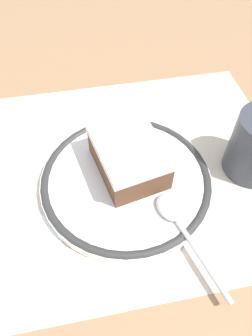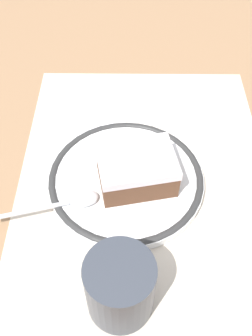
# 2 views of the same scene
# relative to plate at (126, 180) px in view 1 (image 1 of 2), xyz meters

# --- Properties ---
(ground_plane) EXTENTS (2.40, 2.40, 0.00)m
(ground_plane) POSITION_rel_plate_xyz_m (-0.01, 0.03, -0.01)
(ground_plane) COLOR #9E7551
(placemat) EXTENTS (0.48, 0.36, 0.00)m
(placemat) POSITION_rel_plate_xyz_m (-0.01, 0.03, -0.01)
(placemat) COLOR beige
(placemat) RESTS_ON ground_plane
(plate) EXTENTS (0.22, 0.22, 0.02)m
(plate) POSITION_rel_plate_xyz_m (0.00, 0.00, 0.00)
(plate) COLOR white
(plate) RESTS_ON placemat
(cake_slice) EXTENTS (0.09, 0.11, 0.05)m
(cake_slice) POSITION_rel_plate_xyz_m (0.01, 0.01, 0.03)
(cake_slice) COLOR brown
(cake_slice) RESTS_ON plate
(spoon) EXTENTS (0.05, 0.14, 0.01)m
(spoon) POSITION_rel_plate_xyz_m (0.05, -0.07, 0.01)
(spoon) COLOR silver
(spoon) RESTS_ON plate
(napkin) EXTENTS (0.16, 0.16, 0.00)m
(napkin) POSITION_rel_plate_xyz_m (-0.16, -0.06, -0.01)
(napkin) COLOR white
(napkin) RESTS_ON placemat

